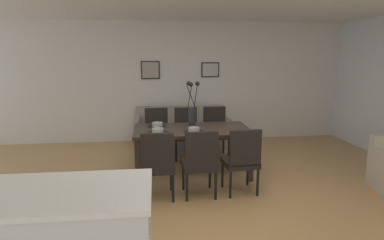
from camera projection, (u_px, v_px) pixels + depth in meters
ground_plane at (204, 201)px, 4.18m from camera, size 9.00×9.00×0.00m
back_wall_panel at (182, 82)px, 7.10m from camera, size 9.00×0.10×2.60m
dining_table at (192, 133)px, 5.05m from camera, size 1.80×0.97×0.74m
dining_chair_near_left at (157, 162)px, 4.13m from camera, size 0.45×0.45×0.92m
dining_chair_near_right at (157, 131)px, 5.88m from camera, size 0.45×0.45×0.92m
dining_chair_far_left at (200, 160)px, 4.20m from camera, size 0.45×0.45×0.92m
dining_chair_far_right at (186, 130)px, 5.93m from camera, size 0.46×0.46×0.92m
dining_chair_mid_left at (242, 158)px, 4.30m from camera, size 0.47×0.47×0.92m
dining_chair_mid_right at (216, 129)px, 6.02m from camera, size 0.46×0.46×0.92m
centerpiece_vase at (192, 111)px, 4.98m from camera, size 0.21×0.23×0.73m
placemat_near_left at (158, 132)px, 4.76m from camera, size 0.32×0.32×0.01m
bowl_near_left at (158, 130)px, 4.75m from camera, size 0.17×0.17×0.07m
placemat_near_right at (157, 126)px, 5.18m from camera, size 0.32×0.32×0.01m
bowl_near_right at (157, 124)px, 5.18m from camera, size 0.17×0.17×0.07m
placemat_far_left at (194, 131)px, 4.82m from camera, size 0.32×0.32×0.01m
bowl_far_left at (194, 129)px, 4.81m from camera, size 0.17×0.17×0.07m
sofa at (182, 133)px, 6.75m from camera, size 1.92×0.84×0.80m
framed_picture_left at (150, 70)px, 6.90m from camera, size 0.40×0.03×0.39m
framed_picture_center at (210, 70)px, 7.05m from camera, size 0.39×0.03×0.32m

